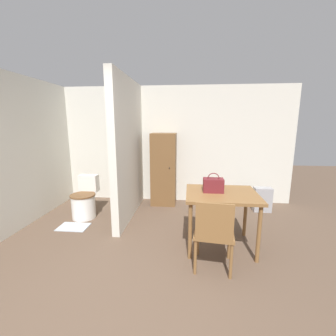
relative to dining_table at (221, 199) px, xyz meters
name	(u,v)px	position (x,y,z in m)	size (l,w,h in m)	color
ground_plane	(126,323)	(-0.98, -1.37, -0.69)	(16.00, 16.00, 0.00)	brown
wall_back	(166,145)	(-0.98, 1.96, 0.56)	(5.43, 0.12, 2.50)	silver
wall_left	(11,154)	(-3.25, 0.26, 0.56)	(0.12, 4.27, 2.50)	silver
partition_wall	(129,150)	(-1.55, 1.00, 0.56)	(0.12, 1.80, 2.50)	silver
dining_table	(221,199)	(0.00, 0.00, 0.00)	(0.96, 0.81, 0.79)	brown
wooden_chair	(214,231)	(-0.15, -0.55, -0.20)	(0.51, 0.51, 0.88)	brown
toilet	(85,201)	(-2.37, 0.81, -0.40)	(0.44, 0.59, 0.75)	white
handbag	(213,185)	(-0.11, 0.04, 0.19)	(0.27, 0.18, 0.27)	maroon
wooden_cabinet	(164,169)	(-0.99, 1.66, 0.07)	(0.52, 0.47, 1.52)	brown
bath_mat	(73,227)	(-2.37, 0.35, -0.69)	(0.49, 0.33, 0.01)	#B2BCC6
space_heater	(262,199)	(1.01, 1.40, -0.45)	(0.33, 0.19, 0.48)	#9E9EA3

